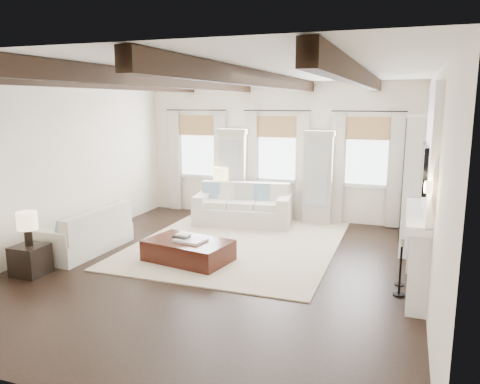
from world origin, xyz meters
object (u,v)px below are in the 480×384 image
(side_table_back, at_px, (221,205))
(ottoman, at_px, (188,251))
(side_table_front, at_px, (30,260))
(sofa_left, at_px, (87,234))
(sofa_back, at_px, (243,208))

(side_table_back, bearing_deg, ottoman, -78.24)
(side_table_back, bearing_deg, side_table_front, -107.56)
(sofa_left, distance_m, side_table_front, 1.32)
(ottoman, distance_m, side_table_back, 3.23)
(sofa_back, xyz_separation_m, ottoman, (-0.05, -2.74, -0.18))
(ottoman, relative_size, side_table_back, 2.40)
(side_table_front, bearing_deg, sofa_back, 62.61)
(side_table_front, xyz_separation_m, side_table_back, (1.46, 4.60, 0.05))
(side_table_front, bearing_deg, side_table_back, 72.44)
(sofa_back, height_order, side_table_back, sofa_back)
(sofa_left, xyz_separation_m, side_table_back, (1.37, 3.28, -0.03))
(sofa_back, distance_m, ottoman, 2.75)
(sofa_left, distance_m, side_table_back, 3.55)
(ottoman, bearing_deg, side_table_front, -135.61)
(side_table_front, relative_size, side_table_back, 0.82)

